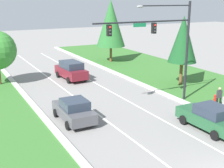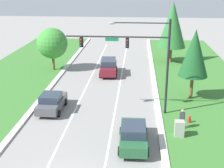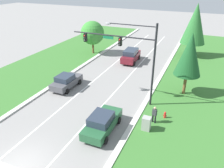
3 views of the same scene
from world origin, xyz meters
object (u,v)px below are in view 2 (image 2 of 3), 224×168
(traffic_signal_mast, at_px, (139,52))
(oak_near_left_tree, at_px, (52,43))
(forest_sedan, at_px, (133,135))
(fire_hydrant, at_px, (189,119))
(burgundy_suv, at_px, (108,67))
(pedestrian, at_px, (182,118))
(graphite_sedan, at_px, (52,102))
(utility_cabinet, at_px, (179,129))
(conifer_far_right_tree, at_px, (173,25))
(conifer_near_right_tree, at_px, (194,53))

(traffic_signal_mast, bearing_deg, oak_near_left_tree, 130.89)
(forest_sedan, xyz_separation_m, fire_hydrant, (4.49, 3.92, -0.50))
(burgundy_suv, relative_size, pedestrian, 2.85)
(forest_sedan, height_order, pedestrian, forest_sedan)
(graphite_sedan, distance_m, utility_cabinet, 11.49)
(utility_cabinet, bearing_deg, conifer_far_right_tree, 86.40)
(conifer_far_right_tree, bearing_deg, conifer_near_right_tree, -87.02)
(utility_cabinet, bearing_deg, oak_near_left_tree, 130.05)
(fire_hydrant, bearing_deg, graphite_sedan, 172.18)
(conifer_near_right_tree, bearing_deg, traffic_signal_mast, -143.77)
(pedestrian, bearing_deg, utility_cabinet, 93.79)
(utility_cabinet, bearing_deg, traffic_signal_mast, 127.37)
(traffic_signal_mast, relative_size, fire_hydrant, 12.23)
(utility_cabinet, xyz_separation_m, conifer_near_right_tree, (2.07, 7.94, 3.93))
(forest_sedan, height_order, conifer_near_right_tree, conifer_near_right_tree)
(conifer_far_right_tree, bearing_deg, pedestrian, -92.83)
(utility_cabinet, height_order, pedestrian, pedestrian)
(traffic_signal_mast, relative_size, pedestrian, 5.07)
(fire_hydrant, bearing_deg, utility_cabinet, -115.02)
(traffic_signal_mast, xyz_separation_m, oak_near_left_tree, (-10.75, 12.41, -1.99))
(forest_sedan, relative_size, conifer_near_right_tree, 0.68)
(pedestrian, distance_m, oak_near_left_tree, 21.03)
(traffic_signal_mast, distance_m, fire_hydrant, 6.89)
(graphite_sedan, distance_m, fire_hydrant, 11.99)
(utility_cabinet, distance_m, pedestrian, 1.35)
(oak_near_left_tree, bearing_deg, conifer_far_right_tree, 18.44)
(fire_hydrant, xyz_separation_m, conifer_far_right_tree, (0.25, 19.22, 4.90))
(utility_cabinet, relative_size, conifer_near_right_tree, 0.19)
(traffic_signal_mast, height_order, forest_sedan, traffic_signal_mast)
(graphite_sedan, height_order, conifer_far_right_tree, conifer_far_right_tree)
(burgundy_suv, bearing_deg, conifer_far_right_tree, 34.76)
(utility_cabinet, bearing_deg, conifer_near_right_tree, 75.37)
(conifer_far_right_tree, bearing_deg, fire_hydrant, -90.73)
(traffic_signal_mast, relative_size, graphite_sedan, 2.01)
(fire_hydrant, height_order, conifer_near_right_tree, conifer_near_right_tree)
(conifer_near_right_tree, height_order, conifer_far_right_tree, conifer_far_right_tree)
(graphite_sedan, xyz_separation_m, conifer_far_right_tree, (12.12, 17.59, 4.44))
(conifer_near_right_tree, bearing_deg, burgundy_suv, 140.08)
(oak_near_left_tree, bearing_deg, graphite_sedan, -75.95)
(graphite_sedan, relative_size, conifer_near_right_tree, 0.62)
(traffic_signal_mast, bearing_deg, utility_cabinet, -52.63)
(graphite_sedan, xyz_separation_m, fire_hydrant, (11.87, -1.63, -0.46))
(pedestrian, bearing_deg, conifer_far_right_tree, -73.44)
(fire_hydrant, bearing_deg, pedestrian, -124.22)
(pedestrian, height_order, oak_near_left_tree, oak_near_left_tree)
(burgundy_suv, bearing_deg, forest_sedan, -81.97)
(pedestrian, relative_size, oak_near_left_tree, 0.31)
(burgundy_suv, distance_m, pedestrian, 15.71)
(forest_sedan, bearing_deg, graphite_sedan, 142.10)
(utility_cabinet, bearing_deg, pedestrian, 74.40)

